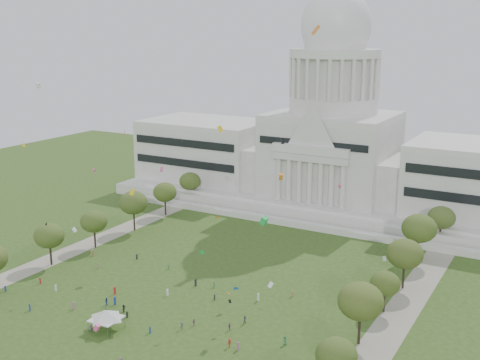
# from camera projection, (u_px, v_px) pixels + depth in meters

# --- Properties ---
(ground) EXTENTS (400.00, 400.00, 0.00)m
(ground) POSITION_uv_depth(u_px,v_px,m) (139.00, 329.00, 132.11)
(ground) COLOR #2F4B17
(ground) RESTS_ON ground
(capitol) EXTENTS (160.00, 64.50, 91.30)m
(capitol) POSITION_uv_depth(u_px,v_px,m) (331.00, 146.00, 222.64)
(capitol) COLOR silver
(capitol) RESTS_ON ground
(path_left) EXTENTS (8.00, 160.00, 0.04)m
(path_left) POSITION_uv_depth(u_px,v_px,m) (77.00, 249.00, 180.42)
(path_left) COLOR gray
(path_left) RESTS_ON ground
(path_right) EXTENTS (8.00, 160.00, 0.04)m
(path_right) POSITION_uv_depth(u_px,v_px,m) (393.00, 323.00, 134.45)
(path_right) COLOR gray
(path_right) RESTS_ON ground
(row_tree_r_1) EXTENTS (7.58, 7.58, 10.78)m
(row_tree_r_1) POSITION_uv_depth(u_px,v_px,m) (336.00, 355.00, 106.66)
(row_tree_r_1) COLOR black
(row_tree_r_1) RESTS_ON ground
(row_tree_l_2) EXTENTS (8.42, 8.42, 11.97)m
(row_tree_l_2) POSITION_uv_depth(u_px,v_px,m) (49.00, 236.00, 166.24)
(row_tree_l_2) COLOR black
(row_tree_l_2) RESTS_ON ground
(row_tree_r_2) EXTENTS (9.55, 9.55, 13.58)m
(row_tree_r_2) POSITION_uv_depth(u_px,v_px,m) (361.00, 301.00, 123.36)
(row_tree_r_2) COLOR black
(row_tree_r_2) RESTS_ON ground
(row_tree_l_3) EXTENTS (8.12, 8.12, 11.55)m
(row_tree_l_3) POSITION_uv_depth(u_px,v_px,m) (94.00, 221.00, 179.88)
(row_tree_l_3) COLOR black
(row_tree_l_3) RESTS_ON ground
(row_tree_r_3) EXTENTS (7.01, 7.01, 9.98)m
(row_tree_r_3) POSITION_uv_depth(u_px,v_px,m) (385.00, 284.00, 138.26)
(row_tree_r_3) COLOR black
(row_tree_r_3) RESTS_ON ground
(row_tree_l_4) EXTENTS (9.29, 9.29, 13.21)m
(row_tree_l_4) POSITION_uv_depth(u_px,v_px,m) (133.00, 203.00, 195.22)
(row_tree_l_4) COLOR black
(row_tree_l_4) RESTS_ON ground
(row_tree_r_4) EXTENTS (9.19, 9.19, 13.06)m
(row_tree_r_4) POSITION_uv_depth(u_px,v_px,m) (405.00, 254.00, 150.69)
(row_tree_r_4) COLOR black
(row_tree_r_4) RESTS_ON ground
(row_tree_l_5) EXTENTS (8.33, 8.33, 11.85)m
(row_tree_l_5) POSITION_uv_depth(u_px,v_px,m) (165.00, 192.00, 211.69)
(row_tree_l_5) COLOR black
(row_tree_l_5) RESTS_ON ground
(row_tree_r_5) EXTENTS (9.82, 9.82, 13.96)m
(row_tree_r_5) POSITION_uv_depth(u_px,v_px,m) (419.00, 228.00, 168.15)
(row_tree_r_5) COLOR black
(row_tree_r_5) RESTS_ON ground
(row_tree_l_6) EXTENTS (8.19, 8.19, 11.64)m
(row_tree_l_6) POSITION_uv_depth(u_px,v_px,m) (190.00, 181.00, 227.82)
(row_tree_l_6) COLOR black
(row_tree_l_6) RESTS_ON ground
(row_tree_r_6) EXTENTS (8.42, 8.42, 11.97)m
(row_tree_r_6) POSITION_uv_depth(u_px,v_px,m) (441.00, 218.00, 182.45)
(row_tree_r_6) COLOR black
(row_tree_r_6) RESTS_ON ground
(event_tent) EXTENTS (8.69, 8.69, 4.69)m
(event_tent) POSITION_uv_depth(u_px,v_px,m) (106.00, 314.00, 130.87)
(event_tent) COLOR #4C4C4C
(event_tent) RESTS_ON ground
(person_0) EXTENTS (1.11, 0.95, 1.92)m
(person_0) POSITION_uv_depth(u_px,v_px,m) (285.00, 340.00, 125.17)
(person_0) COLOR #33723F
(person_0) RESTS_ON ground
(person_2) EXTENTS (0.99, 1.09, 1.92)m
(person_2) POSITION_uv_depth(u_px,v_px,m) (245.00, 320.00, 134.08)
(person_2) COLOR #4C4C51
(person_2) RESTS_ON ground
(person_3) EXTENTS (0.64, 1.17, 1.78)m
(person_3) POSITION_uv_depth(u_px,v_px,m) (182.00, 326.00, 131.58)
(person_3) COLOR #4C4C51
(person_3) RESTS_ON ground
(person_4) EXTENTS (0.57, 0.98, 1.63)m
(person_4) POSITION_uv_depth(u_px,v_px,m) (194.00, 322.00, 133.21)
(person_4) COLOR #994C8C
(person_4) RESTS_ON ground
(person_5) EXTENTS (1.34, 1.86, 1.87)m
(person_5) POSITION_uv_depth(u_px,v_px,m) (124.00, 308.00, 139.70)
(person_5) COLOR #26262B
(person_5) RESTS_ON ground
(person_7) EXTENTS (0.86, 0.87, 1.94)m
(person_7) POSITION_uv_depth(u_px,v_px,m) (91.00, 328.00, 130.25)
(person_7) COLOR #4C4C51
(person_7) RESTS_ON ground
(person_8) EXTENTS (1.04, 0.81, 1.88)m
(person_8) POSITION_uv_depth(u_px,v_px,m) (107.00, 301.00, 143.29)
(person_8) COLOR navy
(person_8) RESTS_ON ground
(person_9) EXTENTS (1.06, 1.34, 1.85)m
(person_9) POSITION_uv_depth(u_px,v_px,m) (230.00, 343.00, 124.17)
(person_9) COLOR #B21E1E
(person_9) RESTS_ON ground
(person_10) EXTENTS (0.65, 1.08, 1.77)m
(person_10) POSITION_uv_depth(u_px,v_px,m) (230.00, 327.00, 131.19)
(person_10) COLOR #994C8C
(person_10) RESTS_ON ground
(distant_crowd) EXTENTS (65.51, 38.51, 1.94)m
(distant_crowd) POSITION_uv_depth(u_px,v_px,m) (134.00, 289.00, 150.41)
(distant_crowd) COLOR navy
(distant_crowd) RESTS_ON ground
(kite_swarm) EXTENTS (82.03, 101.27, 61.60)m
(kite_swarm) POSITION_uv_depth(u_px,v_px,m) (141.00, 192.00, 130.14)
(kite_swarm) COLOR #E54C8C
(kite_swarm) RESTS_ON ground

